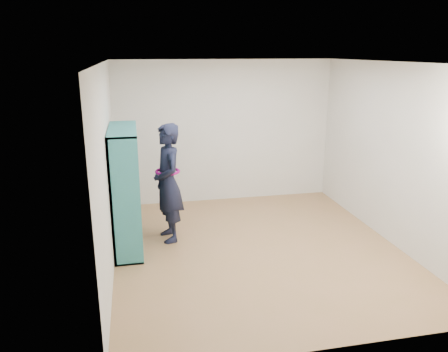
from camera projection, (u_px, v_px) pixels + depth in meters
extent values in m
plane|color=#9A7546|center=(257.00, 249.00, 6.28)|extent=(4.50, 4.50, 0.00)
plane|color=white|center=(262.00, 62.00, 5.56)|extent=(4.50, 4.50, 0.00)
cube|color=silver|center=(108.00, 169.00, 5.53)|extent=(0.02, 4.50, 2.60)
cube|color=silver|center=(392.00, 154.00, 6.31)|extent=(0.02, 4.50, 2.60)
cube|color=silver|center=(225.00, 132.00, 8.03)|extent=(4.00, 0.02, 2.60)
cube|color=silver|center=(332.00, 223.00, 3.80)|extent=(4.00, 0.02, 2.60)
cube|color=teal|center=(126.00, 204.00, 5.56)|extent=(0.38, 0.03, 1.73)
cube|color=teal|center=(126.00, 177.00, 6.76)|extent=(0.38, 0.03, 1.73)
cube|color=teal|center=(130.00, 244.00, 6.40)|extent=(0.38, 1.30, 0.03)
cube|color=teal|center=(122.00, 129.00, 5.92)|extent=(0.38, 1.30, 0.03)
cube|color=teal|center=(113.00, 190.00, 6.13)|extent=(0.03, 1.30, 1.73)
cube|color=teal|center=(126.00, 193.00, 5.97)|extent=(0.35, 0.03, 1.68)
cube|color=teal|center=(126.00, 185.00, 6.36)|extent=(0.35, 0.03, 1.68)
cube|color=teal|center=(128.00, 217.00, 6.28)|extent=(0.35, 1.25, 0.03)
cube|color=teal|center=(126.00, 189.00, 6.16)|extent=(0.35, 1.25, 0.03)
cube|color=teal|center=(124.00, 160.00, 6.04)|extent=(0.35, 1.25, 0.03)
cube|color=beige|center=(131.00, 252.00, 5.98)|extent=(0.24, 0.15, 0.09)
cube|color=black|center=(129.00, 218.00, 5.79)|extent=(0.19, 0.17, 0.29)
cube|color=maroon|center=(128.00, 187.00, 5.67)|extent=(0.19, 0.17, 0.31)
cube|color=silver|center=(125.00, 163.00, 5.64)|extent=(0.24, 0.15, 0.09)
cube|color=navy|center=(131.00, 236.00, 6.30)|extent=(0.19, 0.17, 0.25)
cube|color=brown|center=(129.00, 206.00, 6.18)|extent=(0.19, 0.17, 0.32)
cube|color=#BFB28C|center=(127.00, 185.00, 6.14)|extent=(0.24, 0.15, 0.09)
cube|color=#26594C|center=(126.00, 149.00, 5.94)|extent=(0.19, 0.17, 0.31)
cube|color=beige|center=(131.00, 225.00, 6.69)|extent=(0.19, 0.17, 0.24)
cube|color=black|center=(129.00, 204.00, 6.65)|extent=(0.24, 0.15, 0.06)
cube|color=maroon|center=(128.00, 173.00, 6.46)|extent=(0.19, 0.17, 0.25)
cube|color=silver|center=(126.00, 145.00, 6.34)|extent=(0.19, 0.17, 0.25)
imported|color=black|center=(168.00, 183.00, 6.38)|extent=(0.53, 0.71, 1.76)
torus|color=#9A0B70|center=(168.00, 171.00, 6.33)|extent=(0.42, 0.42, 0.04)
cube|color=silver|center=(157.00, 175.00, 6.37)|extent=(0.05, 0.10, 0.13)
cube|color=black|center=(157.00, 175.00, 6.37)|extent=(0.05, 0.10, 0.13)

